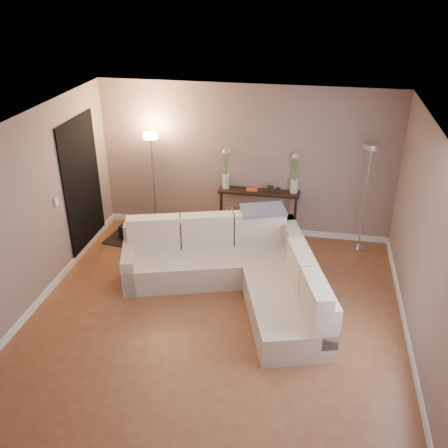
% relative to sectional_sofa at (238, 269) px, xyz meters
% --- Properties ---
extents(floor, '(5.00, 5.50, 0.01)m').
position_rel_sectional_sofa_xyz_m(floor, '(-0.18, -0.90, -0.35)').
color(floor, brown).
rests_on(floor, ground).
extents(ceiling, '(5.00, 5.50, 0.01)m').
position_rel_sectional_sofa_xyz_m(ceiling, '(-0.18, -0.90, 2.26)').
color(ceiling, white).
rests_on(ceiling, ground).
extents(wall_back, '(5.00, 0.02, 2.60)m').
position_rel_sectional_sofa_xyz_m(wall_back, '(-0.18, 1.86, 0.96)').
color(wall_back, gray).
rests_on(wall_back, ground).
extents(wall_front, '(5.00, 0.02, 2.60)m').
position_rel_sectional_sofa_xyz_m(wall_front, '(-0.18, -3.66, 0.96)').
color(wall_front, gray).
rests_on(wall_front, ground).
extents(wall_left, '(0.02, 5.50, 2.60)m').
position_rel_sectional_sofa_xyz_m(wall_left, '(-2.69, -0.90, 0.96)').
color(wall_left, gray).
rests_on(wall_left, ground).
extents(wall_right, '(0.02, 5.50, 2.60)m').
position_rel_sectional_sofa_xyz_m(wall_right, '(2.33, -0.90, 0.96)').
color(wall_right, gray).
rests_on(wall_right, ground).
extents(baseboard_back, '(5.00, 0.03, 0.10)m').
position_rel_sectional_sofa_xyz_m(baseboard_back, '(-0.18, 1.84, -0.29)').
color(baseboard_back, white).
rests_on(baseboard_back, ground).
extents(baseboard_left, '(0.03, 5.50, 0.10)m').
position_rel_sectional_sofa_xyz_m(baseboard_left, '(-2.67, -0.90, -0.29)').
color(baseboard_left, white).
rests_on(baseboard_left, ground).
extents(baseboard_right, '(0.03, 5.50, 0.10)m').
position_rel_sectional_sofa_xyz_m(baseboard_right, '(2.30, -0.90, -0.29)').
color(baseboard_right, white).
rests_on(baseboard_right, ground).
extents(doorway, '(0.02, 1.20, 2.20)m').
position_rel_sectional_sofa_xyz_m(doorway, '(-2.66, 0.80, 0.76)').
color(doorway, black).
rests_on(doorway, ground).
extents(switch_plate, '(0.02, 0.08, 0.12)m').
position_rel_sectional_sofa_xyz_m(switch_plate, '(-2.66, -0.05, 0.86)').
color(switch_plate, white).
rests_on(switch_plate, ground).
extents(sectional_sofa, '(3.25, 2.67, 0.93)m').
position_rel_sectional_sofa_xyz_m(sectional_sofa, '(0.00, 0.00, 0.00)').
color(sectional_sofa, beige).
rests_on(sectional_sofa, floor).
extents(throw_blanket, '(0.76, 0.59, 0.09)m').
position_rel_sectional_sofa_xyz_m(throw_blanket, '(0.26, 0.75, 0.61)').
color(throw_blanket, slate).
rests_on(throw_blanket, sectional_sofa).
extents(console_table, '(1.37, 0.38, 0.84)m').
position_rel_sectional_sofa_xyz_m(console_table, '(-0.01, 1.75, 0.13)').
color(console_table, black).
rests_on(console_table, floor).
extents(leaning_mirror, '(0.97, 0.05, 0.76)m').
position_rel_sectional_sofa_xyz_m(leaning_mirror, '(0.08, 1.92, 0.87)').
color(leaning_mirror, black).
rests_on(leaning_mirror, console_table).
extents(table_decor, '(0.58, 0.13, 0.14)m').
position_rel_sectional_sofa_xyz_m(table_decor, '(0.07, 1.71, 0.52)').
color(table_decor, '#CF4B24').
rests_on(table_decor, console_table).
extents(flower_vase_left, '(0.16, 0.13, 0.72)m').
position_rel_sectional_sofa_xyz_m(flower_vase_left, '(-0.50, 1.75, 0.79)').
color(flower_vase_left, silver).
rests_on(flower_vase_left, console_table).
extents(flower_vase_right, '(0.16, 0.13, 0.72)m').
position_rel_sectional_sofa_xyz_m(flower_vase_right, '(0.66, 1.75, 0.79)').
color(flower_vase_right, silver).
rests_on(flower_vase_right, console_table).
extents(floor_lamp_lit, '(0.29, 0.29, 1.79)m').
position_rel_sectional_sofa_xyz_m(floor_lamp_lit, '(-1.73, 1.55, 0.92)').
color(floor_lamp_lit, silver).
rests_on(floor_lamp_lit, floor).
extents(floor_lamp_unlit, '(0.31, 0.31, 1.83)m').
position_rel_sectional_sofa_xyz_m(floor_lamp_unlit, '(1.80, 1.55, 0.95)').
color(floor_lamp_unlit, silver).
rests_on(floor_lamp_unlit, floor).
extents(charcoal_rug, '(1.28, 1.03, 0.02)m').
position_rel_sectional_sofa_xyz_m(charcoal_rug, '(-1.87, 1.23, -0.34)').
color(charcoal_rug, black).
rests_on(charcoal_rug, floor).
extents(black_bag, '(0.36, 0.28, 0.21)m').
position_rel_sectional_sofa_xyz_m(black_bag, '(-2.08, 1.16, -0.20)').
color(black_bag, black).
rests_on(black_bag, charcoal_rug).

